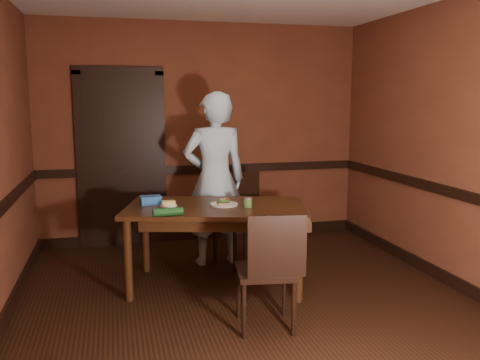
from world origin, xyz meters
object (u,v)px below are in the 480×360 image
food_tub (151,200)px  chair_near (265,269)px  person (215,179)px  sandwich_plate (224,203)px  dining_table (216,246)px  chair_far (240,220)px  cheese_saucer (168,204)px  sauce_jar (248,202)px

food_tub → chair_near: bearing=-61.5°
person → sandwich_plate: 0.68m
chair_near → dining_table: bearing=-70.7°
sandwich_plate → dining_table: bearing=177.9°
chair_near → person: 1.70m
person → food_tub: (-0.71, -0.47, -0.10)m
chair_far → cheese_saucer: bearing=-169.1°
chair_near → cheese_saucer: bearing=-51.4°
chair_far → chair_near: bearing=-116.5°
food_tub → person: bearing=27.9°
chair_far → cheese_saucer: size_ratio=5.96×
sandwich_plate → person: bearing=85.9°
chair_near → cheese_saucer: (-0.62, 1.06, 0.33)m
dining_table → chair_near: size_ratio=1.78×
person → sauce_jar: person is taller
chair_near → sandwich_plate: chair_near is taller
chair_near → sandwich_plate: (-0.11, 0.97, 0.33)m
person → sauce_jar: (0.15, -0.81, -0.10)m
person → cheese_saucer: 0.81m
dining_table → food_tub: food_tub is taller
sandwich_plate → food_tub: 0.70m
dining_table → sauce_jar: 0.54m
food_tub → sandwich_plate: bearing=-22.2°
sandwich_plate → cheese_saucer: bearing=169.8°
chair_near → person: size_ratio=0.51×
dining_table → food_tub: size_ratio=7.98×
chair_near → food_tub: (-0.78, 1.17, 0.35)m
chair_far → food_tub: chair_far is taller
chair_far → dining_table: bearing=-143.3°
chair_far → person: (-0.25, 0.10, 0.44)m
sandwich_plate → chair_near: bearing=-83.2°
cheese_saucer → dining_table: bearing=-11.7°
sauce_jar → cheese_saucer: bearing=162.0°
dining_table → sandwich_plate: size_ratio=6.35×
food_tub → sauce_jar: bearing=-26.8°
chair_near → food_tub: bearing=-48.2°
sauce_jar → food_tub: (-0.86, 0.34, -0.01)m
sandwich_plate → chair_far: bearing=62.2°
chair_far → cheese_saucer: 0.99m
dining_table → person: size_ratio=0.90×
dining_table → chair_far: size_ratio=1.70×
chair_far → person: bearing=138.8°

